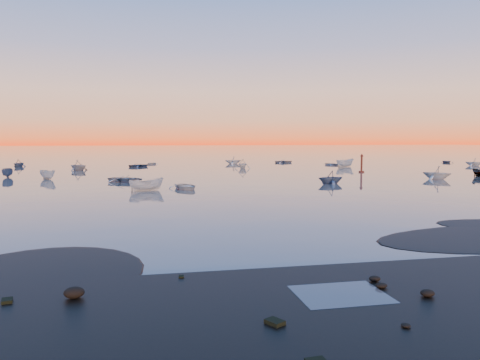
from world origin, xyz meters
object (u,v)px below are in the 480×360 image
object	(u,v)px
boat_near_center	(146,190)
channel_marker	(362,165)
boat_near_right	(437,179)
boat_near_left	(186,189)

from	to	relation	value
boat_near_center	channel_marker	size ratio (longest dim) A/B	1.18
boat_near_right	boat_near_center	bearing A→B (deg)	-29.28
boat_near_left	boat_near_center	bearing A→B (deg)	171.65
boat_near_right	channel_marker	world-z (taller)	channel_marker
channel_marker	boat_near_right	bearing A→B (deg)	-75.33
boat_near_center	channel_marker	world-z (taller)	channel_marker
boat_near_left	boat_near_right	distance (m)	34.93
boat_near_left	channel_marker	world-z (taller)	channel_marker
boat_near_left	boat_near_center	xyz separation A→B (m)	(-4.19, -0.55, 0.00)
boat_near_left	boat_near_right	world-z (taller)	boat_near_right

